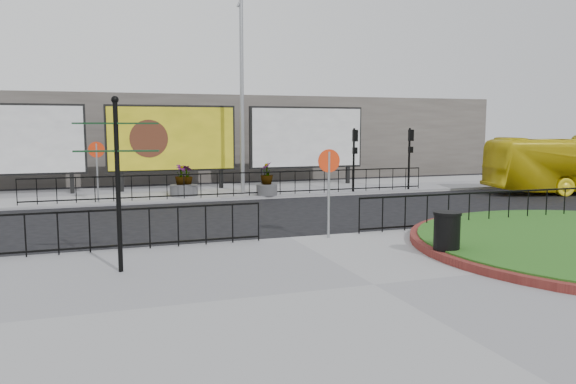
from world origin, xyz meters
name	(u,v)px	position (x,y,z in m)	size (l,w,h in m)	color
ground	(290,241)	(0.00, 0.00, 0.00)	(90.00, 90.00, 0.00)	black
pavement_near	(374,287)	(0.00, -5.00, 0.06)	(30.00, 10.00, 0.12)	gray
pavement_far	(207,192)	(0.00, 12.00, 0.06)	(44.00, 6.00, 0.12)	gray
railing_near_left	(58,233)	(-6.00, -0.30, 0.67)	(10.00, 0.10, 1.10)	black
railing_near_right	(489,208)	(6.50, -0.30, 0.67)	(9.00, 0.10, 1.10)	black
railing_far	(241,184)	(1.00, 9.30, 0.67)	(18.00, 0.10, 1.10)	black
speed_sign_far	(97,158)	(-5.00, 9.40, 1.92)	(0.64, 0.07, 2.47)	gray
speed_sign_near	(329,174)	(1.00, -0.40, 1.92)	(0.64, 0.07, 2.47)	gray
billboard_left	(12,140)	(-8.50, 12.97, 2.60)	(6.20, 0.31, 4.10)	black
billboard_mid	(172,139)	(-1.50, 12.97, 2.60)	(6.20, 0.31, 4.10)	black
billboard_right	(307,138)	(5.50, 12.97, 2.60)	(6.20, 0.31, 4.10)	black
lamp_post	(242,91)	(1.51, 11.00, 4.83)	(0.74, 0.18, 9.23)	gray
signal_pole_a	(354,150)	(6.50, 9.34, 2.10)	(0.22, 0.26, 3.00)	black
signal_pole_b	(410,149)	(9.50, 9.34, 2.10)	(0.22, 0.26, 3.00)	black
building_backdrop	(177,137)	(0.00, 22.00, 2.50)	(40.00, 10.00, 5.00)	#645D57
fingerpost_sign	(117,167)	(-4.66, -2.33, 2.37)	(1.75, 0.56, 3.73)	black
litter_bin	(447,234)	(2.71, -3.50, 0.67)	(0.66, 0.66, 1.09)	black
planter_a	(181,185)	(-1.50, 10.33, 0.60)	(0.98, 0.98, 1.41)	#4C4C4F
planter_b	(187,185)	(-1.20, 10.44, 0.59)	(0.93, 0.93, 1.37)	#4C4C4F
planter_c	(267,183)	(2.20, 9.40, 0.69)	(0.94, 0.94, 1.51)	#4C4C4F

